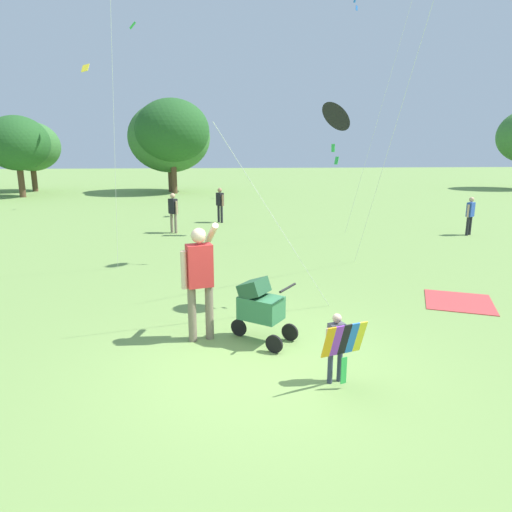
{
  "coord_description": "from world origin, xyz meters",
  "views": [
    {
      "loc": [
        -0.53,
        -5.89,
        3.02
      ],
      "look_at": [
        0.04,
        1.25,
        1.3
      ],
      "focal_mm": 32.29,
      "sensor_mm": 36.0,
      "label": 1
    }
  ],
  "objects_px": {
    "person_red_shirt": "(173,210)",
    "person_couple_left": "(470,213)",
    "kite_adult_black": "(336,118)",
    "stroller": "(260,305)",
    "child_with_butterfly_kite": "(338,342)",
    "picnic_blanket": "(459,302)",
    "person_adult_flyer": "(200,274)",
    "person_sitting_far": "(220,202)"
  },
  "relations": [
    {
      "from": "person_adult_flyer",
      "to": "person_sitting_far",
      "type": "distance_m",
      "value": 11.62
    },
    {
      "from": "picnic_blanket",
      "to": "stroller",
      "type": "bearing_deg",
      "value": -159.39
    },
    {
      "from": "person_adult_flyer",
      "to": "person_couple_left",
      "type": "distance_m",
      "value": 12.12
    },
    {
      "from": "stroller",
      "to": "person_red_shirt",
      "type": "bearing_deg",
      "value": 103.18
    },
    {
      "from": "kite_adult_black",
      "to": "person_sitting_far",
      "type": "bearing_deg",
      "value": 101.35
    },
    {
      "from": "person_adult_flyer",
      "to": "stroller",
      "type": "bearing_deg",
      "value": -8.33
    },
    {
      "from": "stroller",
      "to": "person_red_shirt",
      "type": "height_order",
      "value": "person_red_shirt"
    },
    {
      "from": "person_red_shirt",
      "to": "child_with_butterfly_kite",
      "type": "bearing_deg",
      "value": -74.15
    },
    {
      "from": "kite_adult_black",
      "to": "person_couple_left",
      "type": "distance_m",
      "value": 9.81
    },
    {
      "from": "stroller",
      "to": "picnic_blanket",
      "type": "distance_m",
      "value": 4.43
    },
    {
      "from": "person_couple_left",
      "to": "stroller",
      "type": "bearing_deg",
      "value": -133.85
    },
    {
      "from": "child_with_butterfly_kite",
      "to": "person_adult_flyer",
      "type": "height_order",
      "value": "person_adult_flyer"
    },
    {
      "from": "child_with_butterfly_kite",
      "to": "kite_adult_black",
      "type": "bearing_deg",
      "value": 78.66
    },
    {
      "from": "child_with_butterfly_kite",
      "to": "person_red_shirt",
      "type": "xyz_separation_m",
      "value": [
        -3.12,
        10.98,
        0.26
      ]
    },
    {
      "from": "person_adult_flyer",
      "to": "person_couple_left",
      "type": "bearing_deg",
      "value": 42.54
    },
    {
      "from": "stroller",
      "to": "child_with_butterfly_kite",
      "type": "bearing_deg",
      "value": -58.19
    },
    {
      "from": "picnic_blanket",
      "to": "person_adult_flyer",
      "type": "bearing_deg",
      "value": -164.36
    },
    {
      "from": "kite_adult_black",
      "to": "child_with_butterfly_kite",
      "type": "bearing_deg",
      "value": -101.34
    },
    {
      "from": "person_red_shirt",
      "to": "person_couple_left",
      "type": "relative_size",
      "value": 1.07
    },
    {
      "from": "person_adult_flyer",
      "to": "person_couple_left",
      "type": "relative_size",
      "value": 1.43
    },
    {
      "from": "child_with_butterfly_kite",
      "to": "kite_adult_black",
      "type": "height_order",
      "value": "kite_adult_black"
    },
    {
      "from": "kite_adult_black",
      "to": "picnic_blanket",
      "type": "bearing_deg",
      "value": 0.36
    },
    {
      "from": "stroller",
      "to": "picnic_blanket",
      "type": "height_order",
      "value": "stroller"
    },
    {
      "from": "stroller",
      "to": "person_red_shirt",
      "type": "xyz_separation_m",
      "value": [
        -2.24,
        9.56,
        0.23
      ]
    },
    {
      "from": "stroller",
      "to": "person_couple_left",
      "type": "height_order",
      "value": "person_couple_left"
    },
    {
      "from": "kite_adult_black",
      "to": "person_red_shirt",
      "type": "relative_size",
      "value": 2.68
    },
    {
      "from": "child_with_butterfly_kite",
      "to": "person_red_shirt",
      "type": "relative_size",
      "value": 0.67
    },
    {
      "from": "person_couple_left",
      "to": "child_with_butterfly_kite",
      "type": "bearing_deg",
      "value": -126.18
    },
    {
      "from": "person_couple_left",
      "to": "person_adult_flyer",
      "type": "bearing_deg",
      "value": -137.46
    },
    {
      "from": "child_with_butterfly_kite",
      "to": "person_red_shirt",
      "type": "height_order",
      "value": "person_red_shirt"
    },
    {
      "from": "stroller",
      "to": "kite_adult_black",
      "type": "distance_m",
      "value": 3.58
    },
    {
      "from": "child_with_butterfly_kite",
      "to": "stroller",
      "type": "distance_m",
      "value": 1.66
    },
    {
      "from": "person_sitting_far",
      "to": "person_couple_left",
      "type": "height_order",
      "value": "person_sitting_far"
    },
    {
      "from": "stroller",
      "to": "kite_adult_black",
      "type": "relative_size",
      "value": 0.28
    },
    {
      "from": "person_red_shirt",
      "to": "person_couple_left",
      "type": "height_order",
      "value": "person_red_shirt"
    },
    {
      "from": "person_adult_flyer",
      "to": "stroller",
      "type": "xyz_separation_m",
      "value": [
        0.93,
        -0.14,
        -0.48
      ]
    },
    {
      "from": "person_sitting_far",
      "to": "picnic_blanket",
      "type": "bearing_deg",
      "value": -65.3
    },
    {
      "from": "person_adult_flyer",
      "to": "picnic_blanket",
      "type": "distance_m",
      "value": 5.34
    },
    {
      "from": "kite_adult_black",
      "to": "person_adult_flyer",
      "type": "bearing_deg",
      "value": -149.81
    },
    {
      "from": "person_adult_flyer",
      "to": "picnic_blanket",
      "type": "bearing_deg",
      "value": 15.64
    },
    {
      "from": "person_couple_left",
      "to": "picnic_blanket",
      "type": "height_order",
      "value": "person_couple_left"
    },
    {
      "from": "person_couple_left",
      "to": "picnic_blanket",
      "type": "bearing_deg",
      "value": -119.85
    }
  ]
}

